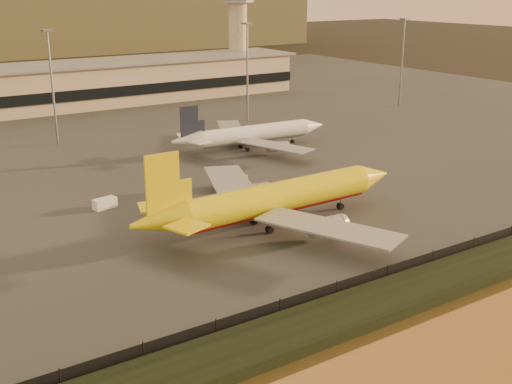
# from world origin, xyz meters

# --- Properties ---
(ground) EXTENTS (900.00, 900.00, 0.00)m
(ground) POSITION_xyz_m (0.00, 0.00, 0.00)
(ground) COLOR black
(ground) RESTS_ON ground
(embankment) EXTENTS (320.00, 7.00, 1.40)m
(embankment) POSITION_xyz_m (0.00, -17.00, 0.70)
(embankment) COLOR black
(embankment) RESTS_ON ground
(tarmac) EXTENTS (320.00, 220.00, 0.20)m
(tarmac) POSITION_xyz_m (0.00, 95.00, 0.10)
(tarmac) COLOR #2D2D2D
(tarmac) RESTS_ON ground
(perimeter_fence) EXTENTS (300.00, 0.05, 2.20)m
(perimeter_fence) POSITION_xyz_m (0.00, -13.00, 1.30)
(perimeter_fence) COLOR black
(perimeter_fence) RESTS_ON tarmac
(control_tower) EXTENTS (11.20, 11.20, 35.50)m
(control_tower) POSITION_xyz_m (70.00, 131.00, 21.66)
(control_tower) COLOR tan
(control_tower) RESTS_ON tarmac
(apron_light_masts) EXTENTS (152.20, 12.20, 25.40)m
(apron_light_masts) POSITION_xyz_m (15.00, 75.00, 15.70)
(apron_light_masts) COLOR slate
(apron_light_masts) RESTS_ON tarmac
(dhl_cargo_jet) EXTENTS (46.36, 45.55, 13.89)m
(dhl_cargo_jet) POSITION_xyz_m (1.77, 10.54, 4.35)
(dhl_cargo_jet) COLOR #DCC30B
(dhl_cargo_jet) RESTS_ON tarmac
(white_narrowbody_jet) EXTENTS (37.92, 36.96, 10.89)m
(white_narrowbody_jet) POSITION_xyz_m (24.70, 52.23, 3.45)
(white_narrowbody_jet) COLOR white
(white_narrowbody_jet) RESTS_ON tarmac
(gse_vehicle_yellow) EXTENTS (4.91, 3.17, 2.04)m
(gse_vehicle_yellow) POSITION_xyz_m (6.55, 29.87, 1.22)
(gse_vehicle_yellow) COLOR #DCC30B
(gse_vehicle_yellow) RESTS_ON tarmac
(gse_vehicle_white) EXTENTS (4.00, 2.34, 1.69)m
(gse_vehicle_white) POSITION_xyz_m (-16.87, 32.08, 1.05)
(gse_vehicle_white) COLOR white
(gse_vehicle_white) RESTS_ON tarmac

